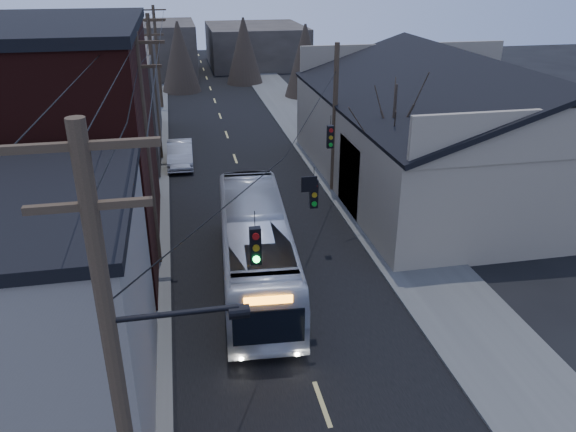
% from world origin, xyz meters
% --- Properties ---
extents(road_surface, '(9.00, 110.00, 0.02)m').
position_xyz_m(road_surface, '(0.00, 30.00, 0.01)').
color(road_surface, black).
rests_on(road_surface, ground).
extents(sidewalk_left, '(4.00, 110.00, 0.12)m').
position_xyz_m(sidewalk_left, '(-6.50, 30.00, 0.06)').
color(sidewalk_left, '#474744').
rests_on(sidewalk_left, ground).
extents(sidewalk_right, '(4.00, 110.00, 0.12)m').
position_xyz_m(sidewalk_right, '(6.50, 30.00, 0.06)').
color(sidewalk_right, '#474744').
rests_on(sidewalk_right, ground).
extents(building_brick, '(10.00, 12.00, 10.00)m').
position_xyz_m(building_brick, '(-10.00, 20.00, 5.00)').
color(building_brick, black).
rests_on(building_brick, ground).
extents(building_left_far, '(9.00, 14.00, 7.00)m').
position_xyz_m(building_left_far, '(-9.50, 36.00, 3.50)').
color(building_left_far, '#312C27').
rests_on(building_left_far, ground).
extents(warehouse, '(16.16, 20.60, 7.73)m').
position_xyz_m(warehouse, '(13.00, 25.00, 2.70)').
color(warehouse, gray).
rests_on(warehouse, ground).
extents(building_far_left, '(10.00, 12.00, 6.00)m').
position_xyz_m(building_far_left, '(-6.00, 65.00, 3.00)').
color(building_far_left, '#312C27').
rests_on(building_far_left, ground).
extents(building_far_right, '(12.00, 14.00, 5.00)m').
position_xyz_m(building_far_right, '(7.00, 70.00, 2.50)').
color(building_far_right, '#312C27').
rests_on(building_far_right, ground).
extents(bare_tree, '(0.40, 0.40, 7.20)m').
position_xyz_m(bare_tree, '(6.50, 20.00, 3.60)').
color(bare_tree, black).
rests_on(bare_tree, ground).
extents(utility_lines, '(11.24, 45.28, 10.50)m').
position_xyz_m(utility_lines, '(-3.11, 24.14, 4.95)').
color(utility_lines, '#382B1E').
rests_on(utility_lines, ground).
extents(bus, '(3.52, 11.74, 3.23)m').
position_xyz_m(bus, '(-0.91, 15.67, 1.61)').
color(bus, silver).
rests_on(bus, ground).
extents(parked_car, '(1.73, 4.71, 1.54)m').
position_xyz_m(parked_car, '(-3.70, 31.49, 0.77)').
color(parked_car, '#AFB1B8').
rests_on(parked_car, ground).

